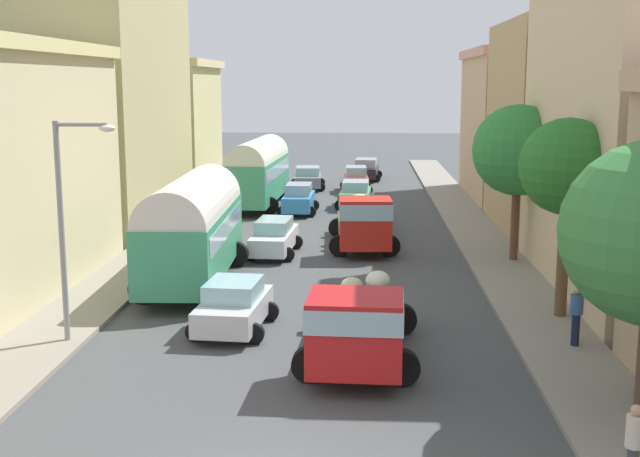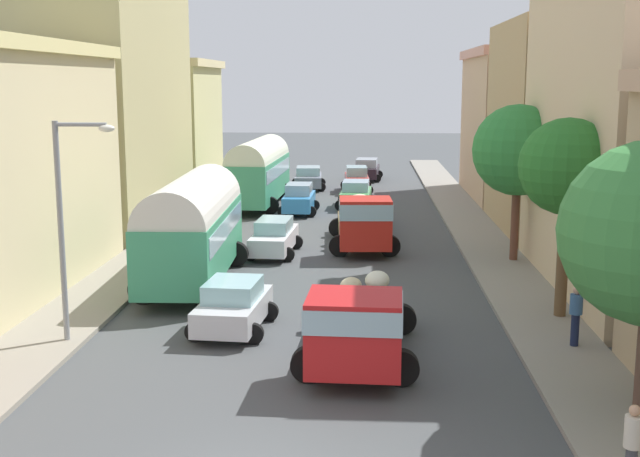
# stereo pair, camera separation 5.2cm
# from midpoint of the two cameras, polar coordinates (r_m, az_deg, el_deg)

# --- Properties ---
(ground_plane) EXTENTS (154.00, 154.00, 0.00)m
(ground_plane) POSITION_cam_midpoint_polar(r_m,az_deg,el_deg) (40.99, 0.52, 0.04)
(ground_plane) COLOR #474B4D
(sidewalk_left) EXTENTS (2.50, 70.00, 0.14)m
(sidewalk_left) POSITION_cam_midpoint_polar(r_m,az_deg,el_deg) (41.92, -9.43, 0.23)
(sidewalk_left) COLOR gray
(sidewalk_left) RESTS_ON ground
(sidewalk_right) EXTENTS (2.50, 70.00, 0.14)m
(sidewalk_right) POSITION_cam_midpoint_polar(r_m,az_deg,el_deg) (41.30, 10.62, 0.04)
(sidewalk_right) COLOR gray
(sidewalk_right) RESTS_ON ground
(building_left_2) EXTENTS (6.16, 13.66, 13.95)m
(building_left_2) POSITION_cam_midpoint_polar(r_m,az_deg,el_deg) (43.33, -14.72, 9.57)
(building_left_2) COLOR tan
(building_left_2) RESTS_ON ground
(building_left_3) EXTENTS (6.46, 9.66, 8.69)m
(building_left_3) POSITION_cam_midpoint_polar(r_m,az_deg,el_deg) (55.45, -10.81, 7.08)
(building_left_3) COLOR #C9C385
(building_left_3) RESTS_ON ground
(building_right_1) EXTENTS (5.73, 12.75, 12.89)m
(building_right_1) POSITION_cam_midpoint_polar(r_m,az_deg,el_deg) (29.92, 21.44, 8.04)
(building_right_1) COLOR beige
(building_right_1) RESTS_ON ground
(building_right_2) EXTENTS (4.71, 10.40, 10.14)m
(building_right_2) POSITION_cam_midpoint_polar(r_m,az_deg,el_deg) (41.34, 15.85, 6.83)
(building_right_2) COLOR tan
(building_right_2) RESTS_ON ground
(building_right_3) EXTENTS (4.95, 11.65, 9.28)m
(building_right_3) POSITION_cam_midpoint_polar(r_m,az_deg,el_deg) (52.57, 12.99, 7.16)
(building_right_3) COLOR tan
(building_right_3) RESTS_ON ground
(parked_bus_0) EXTENTS (3.55, 9.07, 3.95)m
(parked_bus_0) POSITION_cam_midpoint_polar(r_m,az_deg,el_deg) (29.71, -8.98, 0.22)
(parked_bus_0) COLOR #39966A
(parked_bus_0) RESTS_ON ground
(parked_bus_1) EXTENTS (3.47, 9.60, 3.97)m
(parked_bus_1) POSITION_cam_midpoint_polar(r_m,az_deg,el_deg) (47.94, -4.38, 4.16)
(parked_bus_1) COLOR #3D996D
(parked_bus_1) RESTS_ON ground
(cargo_truck_0) EXTENTS (3.32, 6.95, 2.28)m
(cargo_truck_0) POSITION_cam_midpoint_polar(r_m,az_deg,el_deg) (20.97, 2.64, -6.61)
(cargo_truck_0) COLOR red
(cargo_truck_0) RESTS_ON ground
(cargo_truck_1) EXTENTS (3.22, 7.36, 2.51)m
(cargo_truck_1) POSITION_cam_midpoint_polar(r_m,az_deg,el_deg) (35.38, 3.02, 0.51)
(cargo_truck_1) COLOR red
(cargo_truck_1) RESTS_ON ground
(car_0) EXTENTS (2.46, 4.03, 1.43)m
(car_0) POSITION_cam_midpoint_polar(r_m,az_deg,el_deg) (41.44, 2.98, 1.17)
(car_0) COLOR black
(car_0) RESTS_ON ground
(car_1) EXTENTS (2.40, 4.08, 1.57)m
(car_1) POSITION_cam_midpoint_polar(r_m,az_deg,el_deg) (47.57, 2.47, 2.42)
(car_1) COLOR #4A9652
(car_1) RESTS_ON ground
(car_2) EXTENTS (2.23, 4.18, 1.71)m
(car_2) POSITION_cam_midpoint_polar(r_m,az_deg,el_deg) (54.35, 2.52, 3.47)
(car_2) COLOR #A9312B
(car_2) RESTS_ON ground
(car_3) EXTENTS (2.49, 4.40, 1.61)m
(car_3) POSITION_cam_midpoint_polar(r_m,az_deg,el_deg) (60.96, 3.23, 4.16)
(car_3) COLOR black
(car_3) RESTS_ON ground
(car_4) EXTENTS (2.45, 3.74, 1.54)m
(car_4) POSITION_cam_midpoint_polar(r_m,az_deg,el_deg) (24.17, -6.13, -5.42)
(car_4) COLOR silver
(car_4) RESTS_ON ground
(car_5) EXTENTS (2.26, 4.28, 1.54)m
(car_5) POSITION_cam_midpoint_polar(r_m,az_deg,el_deg) (34.57, -3.28, -0.59)
(car_5) COLOR silver
(car_5) RESTS_ON ground
(car_6) EXTENTS (2.18, 3.88, 1.69)m
(car_6) POSITION_cam_midpoint_polar(r_m,az_deg,el_deg) (45.31, -1.54, 2.09)
(car_6) COLOR #3387D0
(car_6) RESTS_ON ground
(car_7) EXTENTS (2.53, 4.25, 1.54)m
(car_7) POSITION_cam_midpoint_polar(r_m,az_deg,el_deg) (55.76, -0.89, 3.57)
(car_7) COLOR gray
(car_7) RESTS_ON ground
(pedestrian_0) EXTENTS (0.41, 0.41, 1.81)m
(pedestrian_0) POSITION_cam_midpoint_polar(r_m,az_deg,el_deg) (23.34, 17.49, -5.73)
(pedestrian_0) COLOR #192140
(pedestrian_0) RESTS_ON ground
(pedestrian_1) EXTENTS (0.33, 0.33, 1.73)m
(pedestrian_1) POSITION_cam_midpoint_polar(r_m,az_deg,el_deg) (15.77, 21.08, -13.95)
(pedestrian_1) COLOR #45464E
(pedestrian_1) RESTS_ON ground
(streetlamp_near) EXTENTS (1.71, 0.28, 6.25)m
(streetlamp_near) POSITION_cam_midpoint_polar(r_m,az_deg,el_deg) (23.21, -17.28, 1.04)
(streetlamp_near) COLOR gray
(streetlamp_near) RESTS_ON ground
(roadside_tree_1) EXTENTS (2.93, 2.93, 6.24)m
(roadside_tree_1) POSITION_cam_midpoint_polar(r_m,az_deg,el_deg) (25.54, 16.95, 4.07)
(roadside_tree_1) COLOR brown
(roadside_tree_1) RESTS_ON ground
(roadside_tree_2) EXTENTS (3.64, 3.64, 6.41)m
(roadside_tree_2) POSITION_cam_midpoint_polar(r_m,az_deg,el_deg) (33.38, 13.67, 5.34)
(roadside_tree_2) COLOR brown
(roadside_tree_2) RESTS_ON ground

